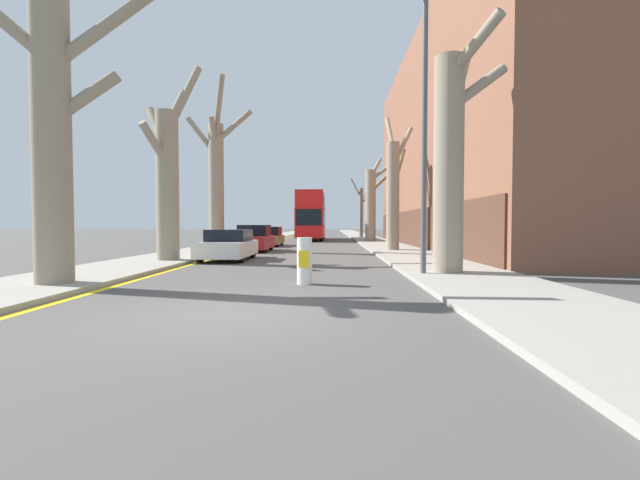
{
  "coord_description": "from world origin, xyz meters",
  "views": [
    {
      "loc": [
        1.69,
        -7.13,
        1.52
      ],
      "look_at": [
        0.69,
        29.85,
        0.2
      ],
      "focal_mm": 24.0,
      "sensor_mm": 36.0,
      "label": 1
    }
  ],
  "objects": [
    {
      "name": "traffic_bollard",
      "position": [
        1.0,
        3.71,
        0.6
      ],
      "size": [
        0.39,
        0.4,
        1.19
      ],
      "color": "white",
      "rests_on": "ground"
    },
    {
      "name": "parked_car_1",
      "position": [
        -2.76,
        17.27,
        0.71
      ],
      "size": [
        1.83,
        4.02,
        1.51
      ],
      "color": "maroon",
      "rests_on": "ground"
    },
    {
      "name": "parked_car_0",
      "position": [
        -2.76,
        11.17,
        0.63
      ],
      "size": [
        1.88,
        4.15,
        1.31
      ],
      "color": "silver",
      "rests_on": "ground"
    },
    {
      "name": "ground_plane",
      "position": [
        0.0,
        0.0,
        0.0
      ],
      "size": [
        300.0,
        300.0,
        0.0
      ],
      "primitive_type": "plane",
      "color": "#4C4947"
    },
    {
      "name": "kerb_line_stripe",
      "position": [
        -3.67,
        50.0,
        0.0
      ],
      "size": [
        0.24,
        120.0,
        0.01
      ],
      "primitive_type": "cube",
      "color": "yellow",
      "rests_on": "ground"
    },
    {
      "name": "street_tree_right_3",
      "position": [
        5.03,
        40.85,
        3.11
      ],
      "size": [
        2.88,
        1.89,
        6.71
      ],
      "color": "gray",
      "rests_on": "ground"
    },
    {
      "name": "sidewalk_right",
      "position": [
        5.49,
        50.0,
        0.06
      ],
      "size": [
        3.28,
        120.0,
        0.12
      ],
      "primitive_type": "cube",
      "color": "gray",
      "rests_on": "ground"
    },
    {
      "name": "sidewalk_left",
      "position": [
        -5.49,
        50.0,
        0.06
      ],
      "size": [
        3.28,
        120.0,
        0.12
      ],
      "primitive_type": "cube",
      "color": "gray",
      "rests_on": "ground"
    },
    {
      "name": "lamp_post",
      "position": [
        4.25,
        5.27,
        4.59
      ],
      "size": [
        1.4,
        0.2,
        8.26
      ],
      "color": "#4C4F54",
      "rests_on": "ground"
    },
    {
      "name": "street_tree_right_1",
      "position": [
        5.18,
        17.15,
        3.48
      ],
      "size": [
        1.78,
        2.34,
        7.99
      ],
      "color": "gray",
      "rests_on": "ground"
    },
    {
      "name": "street_tree_left_0",
      "position": [
        -4.93,
        2.92,
        3.71
      ],
      "size": [
        4.32,
        1.54,
        7.26
      ],
      "color": "gray",
      "rests_on": "ground"
    },
    {
      "name": "parked_car_2",
      "position": [
        -2.76,
        23.36,
        0.65
      ],
      "size": [
        1.71,
        4.34,
        1.38
      ],
      "color": "olive",
      "rests_on": "ground"
    },
    {
      "name": "building_facade_right",
      "position": [
        12.12,
        21.77,
        7.04
      ],
      "size": [
        10.08,
        31.66,
        14.09
      ],
      "color": "brown",
      "rests_on": "ground"
    },
    {
      "name": "street_tree_right_0",
      "position": [
        5.19,
        5.59,
        3.5
      ],
      "size": [
        2.18,
        2.59,
        7.1
      ],
      "color": "gray",
      "rests_on": "ground"
    },
    {
      "name": "street_tree_left_2",
      "position": [
        -4.84,
        17.02,
        4.15
      ],
      "size": [
        4.05,
        2.21,
        9.54
      ],
      "color": "gray",
      "rests_on": "ground"
    },
    {
      "name": "double_decker_bus",
      "position": [
        -0.29,
        35.69,
        2.6
      ],
      "size": [
        2.53,
        11.7,
        4.6
      ],
      "color": "red",
      "rests_on": "ground"
    },
    {
      "name": "street_tree_left_1",
      "position": [
        -4.88,
        9.89,
        3.52
      ],
      "size": [
        2.5,
        2.86,
        8.22
      ],
      "color": "gray",
      "rests_on": "ground"
    },
    {
      "name": "street_tree_right_2",
      "position": [
        5.14,
        29.54,
        3.5
      ],
      "size": [
        3.19,
        2.14,
        7.43
      ],
      "color": "gray",
      "rests_on": "ground"
    }
  ]
}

